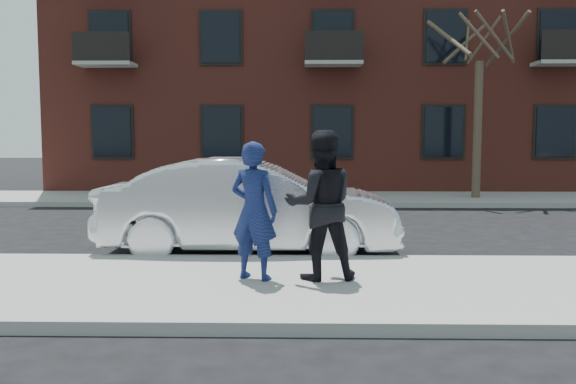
{
  "coord_description": "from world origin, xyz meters",
  "views": [
    {
      "loc": [
        -0.99,
        -8.06,
        2.05
      ],
      "look_at": [
        -1.16,
        0.4,
        1.28
      ],
      "focal_mm": 38.0,
      "sensor_mm": 36.0,
      "label": 1
    }
  ],
  "objects_px": {
    "silver_sedan": "(250,207)",
    "man_peacoat": "(321,205)",
    "street_tree": "(480,22)",
    "man_hoodie": "(254,211)"
  },
  "relations": [
    {
      "from": "street_tree",
      "to": "man_hoodie",
      "type": "height_order",
      "value": "street_tree"
    },
    {
      "from": "street_tree",
      "to": "man_hoodie",
      "type": "relative_size",
      "value": 3.71
    },
    {
      "from": "man_peacoat",
      "to": "street_tree",
      "type": "bearing_deg",
      "value": -123.33
    },
    {
      "from": "silver_sedan",
      "to": "man_hoodie",
      "type": "relative_size",
      "value": 2.76
    },
    {
      "from": "street_tree",
      "to": "man_hoodie",
      "type": "distance_m",
      "value": 13.4
    },
    {
      "from": "street_tree",
      "to": "silver_sedan",
      "type": "bearing_deg",
      "value": -126.52
    },
    {
      "from": "street_tree",
      "to": "man_hoodie",
      "type": "bearing_deg",
      "value": -118.89
    },
    {
      "from": "silver_sedan",
      "to": "man_peacoat",
      "type": "distance_m",
      "value": 2.7
    },
    {
      "from": "street_tree",
      "to": "man_hoodie",
      "type": "xyz_separation_m",
      "value": [
        -6.1,
        -11.06,
        -4.46
      ]
    },
    {
      "from": "silver_sedan",
      "to": "street_tree",
      "type": "bearing_deg",
      "value": -36.97
    }
  ]
}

